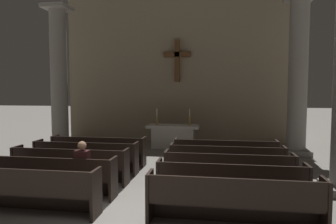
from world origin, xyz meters
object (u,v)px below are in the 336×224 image
object	(u,v)px
pew_right_row_5	(225,154)
column_left_second	(59,80)
pew_right_row_2	(230,184)
pew_left_row_2	(49,176)
column_right_second	(298,78)
pew_right_row_4	(226,162)
pew_left_row_3	(70,165)
candlestick_right	(189,120)
pew_right_row_3	(228,172)
pew_right_row_1	(234,201)
candlestick_left	(157,119)
pew_left_row_4	(86,157)
pew_left_row_1	(22,190)
lone_worshipper	(84,168)
pew_left_row_5	(98,150)
altar	(173,136)

from	to	relation	value
pew_right_row_5	column_left_second	xyz separation A→B (m)	(-6.92, 2.66, 2.45)
pew_right_row_2	pew_left_row_2	bearing A→B (deg)	180.00
pew_left_row_2	column_right_second	size ratio (longest dim) A/B	0.52
pew_right_row_4	pew_right_row_5	distance (m)	1.00
pew_left_row_3	candlestick_right	distance (m)	5.94
column_right_second	pew_right_row_3	bearing A→B (deg)	-120.80
pew_right_row_1	candlestick_left	bearing A→B (deg)	111.03
pew_left_row_4	candlestick_right	xyz separation A→B (m)	(2.77, 4.20, 0.75)
pew_left_row_4	candlestick_left	size ratio (longest dim) A/B	4.63
pew_right_row_1	column_left_second	size ratio (longest dim) A/B	0.52
pew_left_row_1	pew_left_row_3	bearing A→B (deg)	90.00
pew_right_row_4	candlestick_left	bearing A→B (deg)	123.40
pew_left_row_2	pew_left_row_4	xyz separation A→B (m)	(0.00, 2.00, 0.00)
pew_left_row_2	pew_left_row_1	bearing A→B (deg)	-90.00
pew_left_row_1	pew_left_row_2	xyz separation A→B (m)	(0.00, 1.00, 0.00)
candlestick_left	pew_right_row_3	bearing A→B (deg)	-61.96
pew_left_row_3	pew_right_row_5	bearing A→B (deg)	25.81
pew_right_row_5	lone_worshipper	bearing A→B (deg)	-138.08
column_right_second	candlestick_right	size ratio (longest dim) A/B	8.87
pew_right_row_4	lone_worshipper	size ratio (longest dim) A/B	2.38
pew_right_row_5	column_left_second	distance (m)	7.80
pew_left_row_1	candlestick_right	bearing A→B (deg)	68.97
column_right_second	candlestick_right	world-z (taller)	column_right_second
column_left_second	lone_worshipper	size ratio (longest dim) A/B	4.57
pew_right_row_5	candlestick_left	world-z (taller)	candlestick_left
candlestick_right	pew_left_row_4	bearing A→B (deg)	-123.40
pew_left_row_5	pew_left_row_2	bearing A→B (deg)	-90.00
pew_left_row_5	pew_right_row_3	xyz separation A→B (m)	(4.14, -2.00, 0.00)
pew_left_row_1	pew_right_row_5	distance (m)	5.76
pew_right_row_2	column_right_second	size ratio (longest dim) A/B	0.52
pew_right_row_2	pew_right_row_5	bearing A→B (deg)	90.00
pew_right_row_4	altar	bearing A→B (deg)	116.23
pew_left_row_2	pew_right_row_3	bearing A→B (deg)	13.59
column_right_second	altar	xyz separation A→B (m)	(-4.85, 0.54, -2.39)
column_left_second	altar	distance (m)	5.43
pew_left_row_4	altar	bearing A→B (deg)	63.77
column_left_second	pew_left_row_2	bearing A→B (deg)	-63.86
pew_left_row_2	pew_right_row_3	size ratio (longest dim) A/B	1.00
lone_worshipper	column_left_second	bearing A→B (deg)	122.74
lone_worshipper	pew_left_row_3	bearing A→B (deg)	131.00
altar	lone_worshipper	xyz separation A→B (m)	(-1.23, -6.16, 0.16)
pew_left_row_2	pew_left_row_3	world-z (taller)	same
pew_left_row_1	altar	size ratio (longest dim) A/B	1.43
pew_right_row_4	column_right_second	bearing A→B (deg)	52.79
pew_left_row_5	pew_left_row_1	bearing A→B (deg)	-90.00
pew_left_row_1	pew_right_row_4	bearing A→B (deg)	35.96
pew_right_row_2	pew_left_row_5	bearing A→B (deg)	144.04
pew_left_row_5	pew_right_row_3	size ratio (longest dim) A/B	1.00
pew_left_row_1	pew_left_row_5	size ratio (longest dim) A/B	1.00
column_left_second	altar	world-z (taller)	column_left_second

